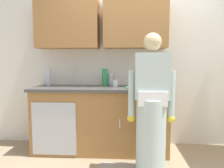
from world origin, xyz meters
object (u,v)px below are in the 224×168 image
sink (75,88)px  bottle_water_short (111,79)px  sponge (130,88)px  bottle_cleaner_spray (141,80)px  person_at_sink (151,115)px  cup_by_sink (115,83)px  bottle_dish_liquid (151,77)px  bottle_soap (105,77)px  knife_on_counter (161,87)px  bottle_water_tall (48,77)px

sink → bottle_water_short: 0.56m
sponge → bottle_cleaner_spray: bearing=64.4°
person_at_sink → sink: bearing=148.4°
sink → cup_by_sink: size_ratio=5.27×
bottle_dish_liquid → cup_by_sink: size_ratio=2.74×
bottle_soap → cup_by_sink: bearing=-25.4°
sink → bottle_cleaner_spray: bearing=9.2°
cup_by_sink → sponge: cup_by_sink is taller
person_at_sink → bottle_water_short: size_ratio=8.50×
sink → person_at_sink: bearing=-31.6°
bottle_soap → bottle_water_short: bottle_soap is taller
bottle_water_short → sponge: 0.52m
bottle_dish_liquid → bottle_soap: bearing=-174.9°
person_at_sink → bottle_water_short: (-0.52, 0.85, 0.34)m
bottle_cleaner_spray → knife_on_counter: size_ratio=0.71×
bottle_water_tall → bottle_dish_liquid: (1.57, 0.05, -0.01)m
sink → cup_by_sink: 0.60m
bottle_soap → bottle_cleaner_spray: bottle_soap is taller
knife_on_counter → sponge: (-0.45, -0.25, 0.01)m
bottle_water_short → sponge: bearing=-55.9°
bottle_dish_liquid → cup_by_sink: bottle_dish_liquid is taller
sponge → sink: bearing=165.1°
bottle_cleaner_spray → knife_on_counter: bottle_cleaner_spray is taller
person_at_sink → bottle_soap: 1.06m
bottle_water_short → bottle_dish_liquid: bottle_dish_liquid is taller
bottle_cleaner_spray → cup_by_sink: bearing=-167.1°
bottle_soap → bottle_cleaner_spray: (0.55, 0.01, -0.04)m
bottle_soap → bottle_dish_liquid: bearing=5.1°
bottle_soap → knife_on_counter: bottle_soap is taller
bottle_water_tall → sink: bearing=-19.8°
cup_by_sink → knife_on_counter: (0.66, -0.03, -0.04)m
bottle_dish_liquid → sponge: bearing=-127.1°
bottle_water_tall → knife_on_counter: bearing=-4.1°
sink → sponge: size_ratio=4.55×
bottle_dish_liquid → sponge: 0.54m
bottle_dish_liquid → knife_on_counter: (0.13, -0.17, -0.13)m
bottle_water_short → sponge: size_ratio=1.73×
person_at_sink → bottle_water_tall: size_ratio=5.89×
bottle_water_short → sponge: bottle_water_short is taller
bottle_soap → bottle_water_short: size_ratio=1.37×
sink → bottle_dish_liquid: size_ratio=1.92×
knife_on_counter → person_at_sink: bearing=-127.5°
knife_on_counter → bottle_dish_liquid: bearing=107.8°
person_at_sink → bottle_water_tall: 1.72m
sink → bottle_water_tall: sink is taller
sink → bottle_water_short: size_ratio=2.62×
bottle_cleaner_spray → sponge: bearing=-115.6°
bottle_dish_liquid → sponge: (-0.32, -0.42, -0.11)m
bottle_dish_liquid → person_at_sink: bearing=-96.0°
bottle_water_tall → bottle_cleaner_spray: (1.43, -0.00, -0.05)m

